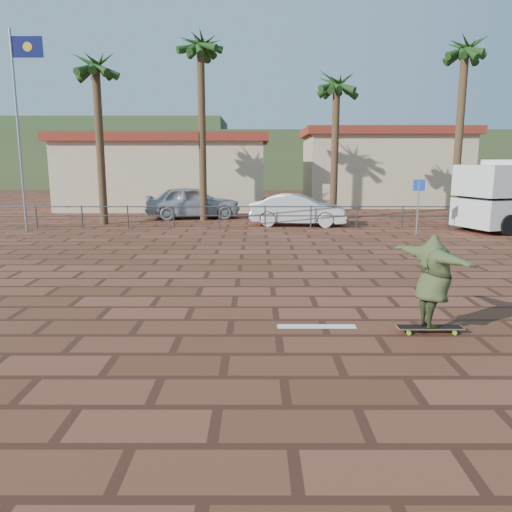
{
  "coord_description": "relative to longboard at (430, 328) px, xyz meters",
  "views": [
    {
      "loc": [
        -0.37,
        -9.69,
        2.9
      ],
      "look_at": [
        -0.38,
        1.32,
        0.8
      ],
      "focal_mm": 35.0,
      "sensor_mm": 36.0,
      "label": 1
    }
  ],
  "objects": [
    {
      "name": "palm_center",
      "position": [
        0.9,
        17.03,
        6.27
      ],
      "size": [
        2.4,
        2.4,
        7.75
      ],
      "color": "brown",
      "rests_on": "ground"
    },
    {
      "name": "street_sign",
      "position": [
        3.4,
        11.53,
        1.44
      ],
      "size": [
        0.44,
        0.15,
        2.19
      ],
      "rotation": [
        0.0,
        0.0,
        -0.25
      ],
      "color": "gray",
      "rests_on": "ground"
    },
    {
      "name": "flagpole",
      "position": [
        -12.48,
        12.53,
        4.55
      ],
      "size": [
        1.3,
        0.1,
        8.0
      ],
      "color": "gray",
      "rests_on": "ground"
    },
    {
      "name": "guardrail",
      "position": [
        -2.6,
        13.53,
        0.59
      ],
      "size": [
        24.06,
        0.06,
        1.0
      ],
      "color": "#47494F",
      "rests_on": "ground"
    },
    {
      "name": "paint_stripe",
      "position": [
        -1.9,
        0.33,
        -0.09
      ],
      "size": [
        1.4,
        0.22,
        0.01
      ],
      "primitive_type": "cube",
      "color": "white",
      "rests_on": "ground"
    },
    {
      "name": "skateboarder",
      "position": [
        -0.0,
        0.0,
        0.82
      ],
      "size": [
        1.2,
        2.03,
        1.6
      ],
      "primitive_type": "imported",
      "rotation": [
        0.0,
        0.0,
        1.93
      ],
      "color": "#3D4A28",
      "rests_on": "longboard"
    },
    {
      "name": "palm_left",
      "position": [
        -5.6,
        16.53,
        7.86
      ],
      "size": [
        2.4,
        2.4,
        9.45
      ],
      "color": "brown",
      "rests_on": "ground"
    },
    {
      "name": "palm_right",
      "position": [
        6.4,
        15.53,
        7.49
      ],
      "size": [
        2.4,
        2.4,
        9.05
      ],
      "color": "brown",
      "rests_on": "ground"
    },
    {
      "name": "car_white",
      "position": [
        -1.08,
        14.53,
        0.62
      ],
      "size": [
        4.48,
        2.01,
        1.43
      ],
      "primitive_type": "imported",
      "rotation": [
        0.0,
        0.0,
        1.45
      ],
      "color": "silver",
      "rests_on": "ground"
    },
    {
      "name": "building_west",
      "position": [
        -8.6,
        23.53,
        2.19
      ],
      "size": [
        12.6,
        7.6,
        4.5
      ],
      "color": "beige",
      "rests_on": "ground"
    },
    {
      "name": "longboard",
      "position": [
        0.0,
        0.0,
        0.0
      ],
      "size": [
        1.13,
        0.26,
        0.11
      ],
      "rotation": [
        0.0,
        0.0,
        0.0
      ],
      "color": "olive",
      "rests_on": "ground"
    },
    {
      "name": "hill_back",
      "position": [
        -24.6,
        57.53,
        3.91
      ],
      "size": [
        35.0,
        14.0,
        8.0
      ],
      "primitive_type": "cube",
      "color": "#384C28",
      "rests_on": "ground"
    },
    {
      "name": "ground",
      "position": [
        -2.6,
        1.53,
        -0.09
      ],
      "size": [
        120.0,
        120.0,
        0.0
      ],
      "primitive_type": "plane",
      "color": "brown",
      "rests_on": "ground"
    },
    {
      "name": "hill_front",
      "position": [
        -2.6,
        51.53,
        2.91
      ],
      "size": [
        70.0,
        18.0,
        6.0
      ],
      "primitive_type": "cube",
      "color": "#384C28",
      "rests_on": "ground"
    },
    {
      "name": "building_east",
      "position": [
        5.4,
        25.53,
        2.45
      ],
      "size": [
        10.6,
        6.6,
        5.0
      ],
      "color": "beige",
      "rests_on": "ground"
    },
    {
      "name": "palm_far_left",
      "position": [
        -10.1,
        15.03,
        6.74
      ],
      "size": [
        2.4,
        2.4,
        8.25
      ],
      "color": "brown",
      "rests_on": "ground"
    },
    {
      "name": "car_silver",
      "position": [
        -6.26,
        17.53,
        0.73
      ],
      "size": [
        5.09,
        2.7,
        1.65
      ],
      "primitive_type": "imported",
      "rotation": [
        0.0,
        0.0,
        1.73
      ],
      "color": "#A6A8AD",
      "rests_on": "ground"
    }
  ]
}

